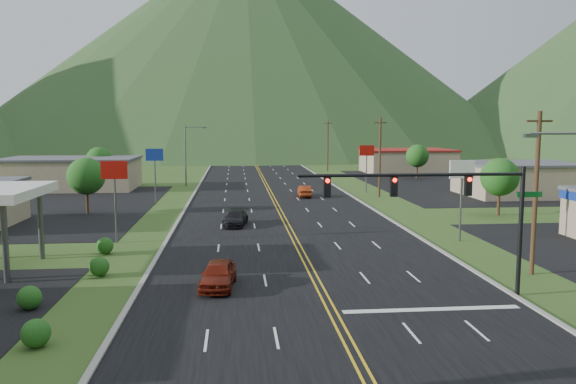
{
  "coord_description": "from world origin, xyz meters",
  "views": [
    {
      "loc": [
        -4.69,
        -14.25,
        9.21
      ],
      "look_at": [
        -1.02,
        24.51,
        4.5
      ],
      "focal_mm": 35.0,
      "sensor_mm": 36.0,
      "label": 1
    }
  ],
  "objects": [
    {
      "name": "building_east_mid",
      "position": [
        32.0,
        55.0,
        2.16
      ],
      "size": [
        14.4,
        11.4,
        4.3
      ],
      "color": "tan",
      "rests_on": "ground"
    },
    {
      "name": "traffic_signal",
      "position": [
        6.48,
        14.0,
        5.33
      ],
      "size": [
        13.1,
        0.43,
        7.0
      ],
      "color": "black",
      "rests_on": "ground"
    },
    {
      "name": "car_red_far",
      "position": [
        4.07,
        56.11,
        0.71
      ],
      "size": [
        1.63,
        4.34,
        1.41
      ],
      "primitive_type": "imported",
      "rotation": [
        0.0,
        0.0,
        3.11
      ],
      "color": "#9C3111",
      "rests_on": "ground"
    },
    {
      "name": "pole_sign_west_b",
      "position": [
        -14.0,
        52.0,
        5.05
      ],
      "size": [
        2.0,
        0.18,
        6.4
      ],
      "color": "#59595E",
      "rests_on": "ground"
    },
    {
      "name": "tree_west_b",
      "position": [
        -25.0,
        72.0,
        3.89
      ],
      "size": [
        3.84,
        3.84,
        5.82
      ],
      "color": "#382314",
      "rests_on": "ground"
    },
    {
      "name": "pole_sign_east_a",
      "position": [
        13.0,
        28.0,
        5.05
      ],
      "size": [
        2.0,
        0.18,
        6.4
      ],
      "color": "#59595E",
      "rests_on": "ground"
    },
    {
      "name": "building_west_far",
      "position": [
        -28.0,
        68.0,
        2.26
      ],
      "size": [
        18.4,
        11.4,
        4.5
      ],
      "color": "tan",
      "rests_on": "ground"
    },
    {
      "name": "pole_sign_west_a",
      "position": [
        -14.0,
        30.0,
        5.05
      ],
      "size": [
        2.0,
        0.18,
        6.4
      ],
      "color": "#59595E",
      "rests_on": "ground"
    },
    {
      "name": "tree_west_a",
      "position": [
        -20.0,
        45.0,
        3.89
      ],
      "size": [
        3.84,
        3.84,
        5.82
      ],
      "color": "#382314",
      "rests_on": "ground"
    },
    {
      "name": "building_east_far",
      "position": [
        28.0,
        90.0,
        2.26
      ],
      "size": [
        16.4,
        12.4,
        4.5
      ],
      "color": "tan",
      "rests_on": "ground"
    },
    {
      "name": "tree_east_a",
      "position": [
        22.0,
        40.0,
        3.89
      ],
      "size": [
        3.84,
        3.84,
        5.82
      ],
      "color": "#382314",
      "rests_on": "ground"
    },
    {
      "name": "car_dark_mid",
      "position": [
        -4.7,
        36.39,
        0.67
      ],
      "size": [
        2.6,
        4.88,
        1.34
      ],
      "primitive_type": "imported",
      "rotation": [
        0.0,
        0.0,
        -0.16
      ],
      "color": "black",
      "rests_on": "ground"
    },
    {
      "name": "car_red_near",
      "position": [
        -5.71,
        16.81,
        0.76
      ],
      "size": [
        2.24,
        4.63,
        1.52
      ],
      "primitive_type": "imported",
      "rotation": [
        0.0,
        0.0,
        -0.1
      ],
      "color": "#67180B",
      "rests_on": "ground"
    },
    {
      "name": "utility_pole_b",
      "position": [
        13.5,
        55.0,
        5.13
      ],
      "size": [
        1.6,
        0.28,
        10.0
      ],
      "color": "#382314",
      "rests_on": "ground"
    },
    {
      "name": "utility_pole_a",
      "position": [
        13.5,
        18.0,
        5.13
      ],
      "size": [
        1.6,
        0.28,
        10.0
      ],
      "color": "#382314",
      "rests_on": "ground"
    },
    {
      "name": "streetlight_west",
      "position": [
        -11.68,
        70.0,
        5.18
      ],
      "size": [
        3.28,
        0.25,
        9.0
      ],
      "color": "#59595E",
      "rests_on": "ground"
    },
    {
      "name": "tree_east_b",
      "position": [
        26.0,
        78.0,
        3.89
      ],
      "size": [
        3.84,
        3.84,
        5.82
      ],
      "color": "#382314",
      "rests_on": "ground"
    },
    {
      "name": "utility_pole_c",
      "position": [
        13.5,
        95.0,
        5.13
      ],
      "size": [
        1.6,
        0.28,
        10.0
      ],
      "color": "#382314",
      "rests_on": "ground"
    },
    {
      "name": "utility_pole_d",
      "position": [
        13.5,
        135.0,
        5.13
      ],
      "size": [
        1.6,
        0.28,
        10.0
      ],
      "color": "#382314",
      "rests_on": "ground"
    },
    {
      "name": "mountain_n",
      "position": [
        0.0,
        220.0,
        42.5
      ],
      "size": [
        220.0,
        220.0,
        85.0
      ],
      "primitive_type": "cone",
      "color": "#1F3E1C",
      "rests_on": "ground"
    },
    {
      "name": "pole_sign_east_b",
      "position": [
        13.0,
        60.0,
        5.05
      ],
      "size": [
        2.0,
        0.18,
        6.4
      ],
      "color": "#59595E",
      "rests_on": "ground"
    }
  ]
}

